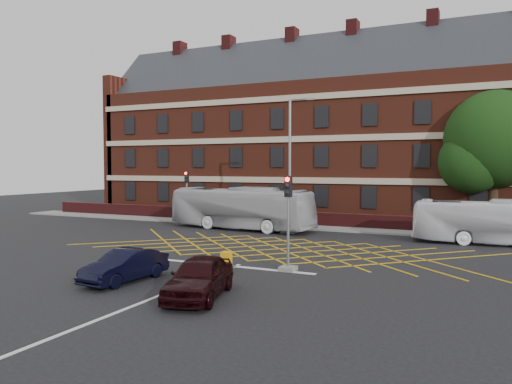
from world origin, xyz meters
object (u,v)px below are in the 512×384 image
at_px(bus_left, 241,208).
at_px(utility_cabinet, 226,262).
at_px(street_lamp, 291,187).
at_px(direction_signs, 182,205).
at_px(car_navy, 125,266).
at_px(car_maroon, 199,277).
at_px(traffic_light_far, 187,202).
at_px(traffic_light_near, 288,232).
at_px(deciduous_tree, 494,146).
at_px(bus_right, 497,222).

distance_m(bus_left, utility_cabinet, 15.00).
xyz_separation_m(street_lamp, direction_signs, (-11.44, 3.58, -1.89)).
distance_m(car_navy, car_maroon, 4.13).
bearing_deg(traffic_light_far, traffic_light_near, -43.63).
xyz_separation_m(car_navy, traffic_light_far, (-8.95, 18.31, 1.11)).
height_order(deciduous_tree, traffic_light_near, deciduous_tree).
height_order(car_maroon, traffic_light_near, traffic_light_near).
relative_size(car_navy, street_lamp, 0.42).
xyz_separation_m(deciduous_tree, direction_signs, (-24.25, -4.13, -4.76)).
distance_m(car_maroon, utility_cabinet, 4.39).
relative_size(bus_left, bus_right, 1.16).
bearing_deg(traffic_light_near, bus_left, 125.08).
height_order(car_navy, car_maroon, car_maroon).
bearing_deg(direction_signs, traffic_light_near, -44.14).
bearing_deg(car_navy, street_lamp, 91.92).
xyz_separation_m(car_maroon, deciduous_tree, (9.52, 25.18, 5.40)).
bearing_deg(car_navy, utility_cabinet, 54.61).
height_order(deciduous_tree, street_lamp, deciduous_tree).
bearing_deg(deciduous_tree, traffic_light_far, -164.95).
distance_m(bus_left, street_lamp, 4.45).
bearing_deg(car_maroon, bus_right, 47.10).
bearing_deg(car_maroon, deciduous_tree, 55.13).
height_order(bus_right, utility_cabinet, bus_right).
height_order(bus_right, deciduous_tree, deciduous_tree).
bearing_deg(traffic_light_near, street_lamp, 110.77).
bearing_deg(car_navy, direction_signs, 122.34).
bearing_deg(traffic_light_near, traffic_light_far, 136.37).
bearing_deg(car_maroon, utility_cabinet, 91.80).
xyz_separation_m(bus_right, utility_cabinet, (-11.01, -13.67, -0.90)).
distance_m(traffic_light_near, traffic_light_far, 19.63).
bearing_deg(deciduous_tree, car_navy, -119.11).
distance_m(bus_right, car_navy, 21.99).
height_order(traffic_light_far, street_lamp, street_lamp).
bearing_deg(street_lamp, bus_left, 174.90).
relative_size(bus_right, traffic_light_far, 2.28).
bearing_deg(bus_right, traffic_light_far, 82.50).
height_order(bus_left, direction_signs, bus_left).
bearing_deg(direction_signs, car_navy, -62.17).
relative_size(traffic_light_far, utility_cabinet, 4.74).
bearing_deg(traffic_light_far, bus_left, -12.95).
height_order(bus_right, street_lamp, street_lamp).
distance_m(traffic_light_far, street_lamp, 9.95).
bearing_deg(bus_left, deciduous_tree, -59.93).
distance_m(deciduous_tree, traffic_light_far, 23.72).
bearing_deg(bus_left, traffic_light_near, -138.32).
relative_size(bus_left, traffic_light_far, 2.65).
distance_m(bus_right, traffic_light_near, 15.01).
distance_m(car_navy, direction_signs, 22.90).
bearing_deg(bus_right, bus_left, 85.77).
height_order(traffic_light_far, utility_cabinet, traffic_light_far).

